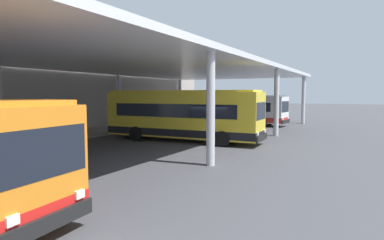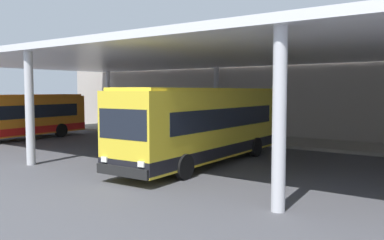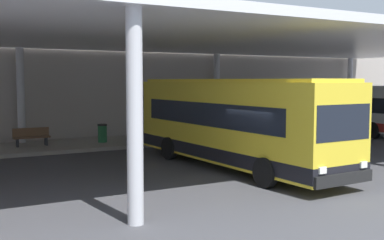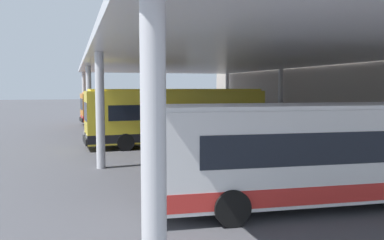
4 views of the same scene
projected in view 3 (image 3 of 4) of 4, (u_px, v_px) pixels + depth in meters
ground_plane at (271, 180)px, 16.80m from camera, size 200.00×200.00×0.00m
platform_kerb at (141, 141)px, 27.03m from camera, size 42.00×4.50×0.18m
station_building_facade at (120, 82)px, 29.58m from camera, size 48.00×1.60×6.79m
canopy_shelter at (195, 40)px, 21.15m from camera, size 40.00×17.00×5.55m
bus_second_bay at (233, 122)px, 19.00m from camera, size 3.04×11.42×3.57m
bench_waiting at (31, 137)px, 24.14m from camera, size 1.80×0.45×0.92m
trash_bin at (102, 133)px, 25.59m from camera, size 0.52×0.52×0.98m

